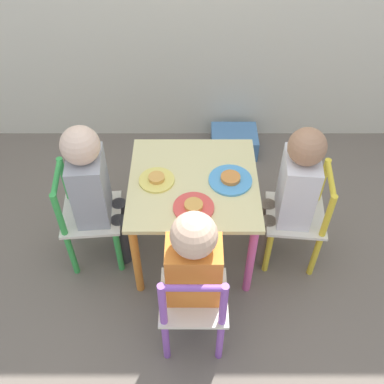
# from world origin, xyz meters

# --- Properties ---
(ground_plane) EXTENTS (6.00, 6.00, 0.00)m
(ground_plane) POSITION_xyz_m (0.00, 0.00, 0.00)
(ground_plane) COLOR #6B6056
(kids_table) EXTENTS (0.55, 0.55, 0.46)m
(kids_table) POSITION_xyz_m (0.00, 0.00, 0.39)
(kids_table) COLOR beige
(kids_table) RESTS_ON ground_plane
(chair_yellow) EXTENTS (0.28, 0.28, 0.53)m
(chair_yellow) POSITION_xyz_m (0.48, -0.05, 0.26)
(chair_yellow) COLOR silver
(chair_yellow) RESTS_ON ground_plane
(chair_green) EXTENTS (0.28, 0.28, 0.53)m
(chair_green) POSITION_xyz_m (-0.48, -0.04, 0.26)
(chair_green) COLOR silver
(chair_green) RESTS_ON ground_plane
(chair_purple) EXTENTS (0.26, 0.26, 0.53)m
(chair_purple) POSITION_xyz_m (-0.00, -0.48, 0.26)
(chair_purple) COLOR silver
(chair_purple) RESTS_ON ground_plane
(child_right) EXTENTS (0.22, 0.21, 0.76)m
(child_right) POSITION_xyz_m (0.42, -0.04, 0.45)
(child_right) COLOR #7A6B5B
(child_right) RESTS_ON ground_plane
(child_left) EXTENTS (0.22, 0.21, 0.76)m
(child_left) POSITION_xyz_m (-0.42, -0.03, 0.46)
(child_left) COLOR #38383D
(child_left) RESTS_ON ground_plane
(child_front) EXTENTS (0.20, 0.22, 0.72)m
(child_front) POSITION_xyz_m (-0.00, -0.42, 0.44)
(child_front) COLOR #4C608E
(child_front) RESTS_ON ground_plane
(plate_right) EXTENTS (0.19, 0.19, 0.03)m
(plate_right) POSITION_xyz_m (0.16, 0.00, 0.47)
(plate_right) COLOR #4C9EE0
(plate_right) RESTS_ON kids_table
(plate_left) EXTENTS (0.15, 0.15, 0.03)m
(plate_left) POSITION_xyz_m (-0.16, 0.00, 0.47)
(plate_left) COLOR #EADB66
(plate_left) RESTS_ON kids_table
(plate_front) EXTENTS (0.17, 0.17, 0.03)m
(plate_front) POSITION_xyz_m (-0.00, -0.16, 0.47)
(plate_front) COLOR #E54C47
(plate_front) RESTS_ON kids_table
(storage_bin) EXTENTS (0.27, 0.22, 0.13)m
(storage_bin) POSITION_xyz_m (0.25, 0.73, 0.07)
(storage_bin) COLOR #4C7FB7
(storage_bin) RESTS_ON ground_plane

